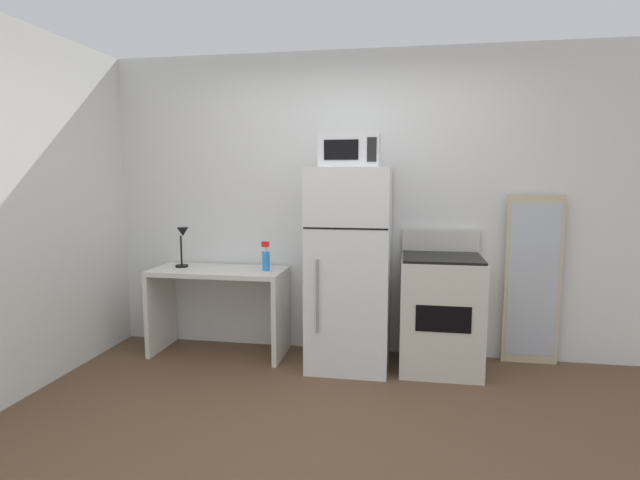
# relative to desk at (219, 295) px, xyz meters

# --- Properties ---
(ground_plane) EXTENTS (12.00, 12.00, 0.00)m
(ground_plane) POSITION_rel_desk_xyz_m (1.13, -1.37, -0.52)
(ground_plane) COLOR brown
(wall_back_white) EXTENTS (5.00, 0.10, 2.60)m
(wall_back_white) POSITION_rel_desk_xyz_m (1.13, 0.33, 0.78)
(wall_back_white) COLOR silver
(wall_back_white) RESTS_ON ground
(desk) EXTENTS (1.15, 0.52, 0.75)m
(desk) POSITION_rel_desk_xyz_m (0.00, 0.00, 0.00)
(desk) COLOR silver
(desk) RESTS_ON ground
(desk_lamp) EXTENTS (0.14, 0.12, 0.35)m
(desk_lamp) POSITION_rel_desk_xyz_m (-0.33, 0.02, 0.47)
(desk_lamp) COLOR black
(desk_lamp) RESTS_ON desk
(spray_bottle) EXTENTS (0.06, 0.06, 0.25)m
(spray_bottle) POSITION_rel_desk_xyz_m (0.42, -0.00, 0.33)
(spray_bottle) COLOR #2D8CEA
(spray_bottle) RESTS_ON desk
(refrigerator) EXTENTS (0.64, 0.68, 1.61)m
(refrigerator) POSITION_rel_desk_xyz_m (1.15, -0.07, 0.28)
(refrigerator) COLOR white
(refrigerator) RESTS_ON ground
(microwave) EXTENTS (0.46, 0.35, 0.26)m
(microwave) POSITION_rel_desk_xyz_m (1.15, -0.09, 1.22)
(microwave) COLOR silver
(microwave) RESTS_ON refrigerator
(oven_range) EXTENTS (0.63, 0.61, 1.10)m
(oven_range) POSITION_rel_desk_xyz_m (1.88, -0.04, -0.06)
(oven_range) COLOR beige
(oven_range) RESTS_ON ground
(leaning_mirror) EXTENTS (0.44, 0.03, 1.40)m
(leaning_mirror) POSITION_rel_desk_xyz_m (2.62, 0.22, 0.18)
(leaning_mirror) COLOR #C6B793
(leaning_mirror) RESTS_ON ground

